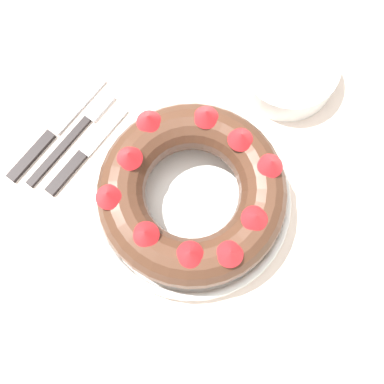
{
  "coord_description": "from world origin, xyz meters",
  "views": [
    {
      "loc": [
        0.12,
        -0.16,
        1.43
      ],
      "look_at": [
        0.02,
        -0.02,
        0.83
      ],
      "focal_mm": 42.0,
      "sensor_mm": 36.0,
      "label": 1
    }
  ],
  "objects": [
    {
      "name": "fork",
      "position": [
        -0.19,
        -0.04,
        0.78
      ],
      "size": [
        0.02,
        0.19,
        0.01
      ],
      "rotation": [
        0.0,
        0.0,
        -0.0
      ],
      "color": "black",
      "rests_on": "dining_table"
    },
    {
      "name": "bundt_cake",
      "position": [
        0.02,
        -0.02,
        0.83
      ],
      "size": [
        0.27,
        0.27,
        0.08
      ],
      "color": "#4C2D1E",
      "rests_on": "serving_dish"
    },
    {
      "name": "serving_knife",
      "position": [
        -0.22,
        -0.07,
        0.78
      ],
      "size": [
        0.02,
        0.21,
        0.01
      ],
      "rotation": [
        0.0,
        0.0,
        -0.07
      ],
      "color": "black",
      "rests_on": "dining_table"
    },
    {
      "name": "side_bowl",
      "position": [
        0.02,
        0.24,
        0.8
      ],
      "size": [
        0.16,
        0.16,
        0.05
      ],
      "primitive_type": "cylinder",
      "color": "white",
      "rests_on": "dining_table"
    },
    {
      "name": "serving_dish",
      "position": [
        0.02,
        -0.02,
        0.78
      ],
      "size": [
        0.29,
        0.29,
        0.02
      ],
      "color": "white",
      "rests_on": "dining_table"
    },
    {
      "name": "napkin",
      "position": [
        0.27,
        -0.01,
        0.78
      ],
      "size": [
        0.14,
        0.11,
        0.0
      ],
      "primitive_type": "cube",
      "rotation": [
        0.0,
        0.0,
        -0.14
      ],
      "color": "#B2D1B7",
      "rests_on": "dining_table"
    },
    {
      "name": "ground_plane",
      "position": [
        0.0,
        0.0,
        0.0
      ],
      "size": [
        8.0,
        8.0,
        0.0
      ],
      "primitive_type": "plane",
      "color": "#4C4742"
    },
    {
      "name": "cake_knife",
      "position": [
        -0.16,
        -0.06,
        0.78
      ],
      "size": [
        0.02,
        0.18,
        0.01
      ],
      "rotation": [
        0.0,
        0.0,
        0.02
      ],
      "color": "black",
      "rests_on": "dining_table"
    },
    {
      "name": "dining_table",
      "position": [
        0.0,
        0.0,
        0.69
      ],
      "size": [
        1.28,
        1.3,
        0.77
      ],
      "color": "beige",
      "rests_on": "ground_plane"
    }
  ]
}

